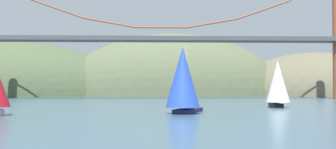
{
  "coord_description": "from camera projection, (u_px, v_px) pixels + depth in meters",
  "views": [
    {
      "loc": [
        -1.93,
        -16.65,
        3.92
      ],
      "look_at": [
        0.0,
        38.89,
        5.43
      ],
      "focal_mm": 42.72,
      "sensor_mm": 36.0,
      "label": 1
    }
  ],
  "objects": [
    {
      "name": "headland_right",
      "position": [
        315.0,
        95.0,
        153.55
      ],
      "size": [
        63.84,
        44.0,
        33.14
      ],
      "primitive_type": "ellipsoid",
      "color": "#6B664C",
      "rests_on": "ground_plane"
    },
    {
      "name": "suspension_bridge",
      "position": [
        161.0,
        38.0,
        111.97
      ],
      "size": [
        136.8,
        6.0,
        35.52
      ],
      "color": "brown",
      "rests_on": "ground_plane"
    },
    {
      "name": "sailboat_white_mainsail",
      "position": [
        278.0,
        83.0,
        70.51
      ],
      "size": [
        4.52,
        7.34,
        8.55
      ],
      "color": "black",
      "rests_on": "ground_plane"
    },
    {
      "name": "headland_left",
      "position": [
        13.0,
        96.0,
        149.56
      ],
      "size": [
        84.46,
        44.0,
        40.69
      ],
      "primitive_type": "ellipsoid",
      "color": "#4C5B3D",
      "rests_on": "ground_plane"
    },
    {
      "name": "sailboat_blue_spinnaker",
      "position": [
        183.0,
        79.0,
        55.21
      ],
      "size": [
        6.53,
        9.19,
        9.84
      ],
      "color": "#191E4C",
      "rests_on": "ground_plane"
    },
    {
      "name": "headland_center",
      "position": [
        172.0,
        96.0,
        151.64
      ],
      "size": [
        84.48,
        44.0,
        47.14
      ],
      "primitive_type": "ellipsoid",
      "color": "#5B6647",
      "rests_on": "ground_plane"
    }
  ]
}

